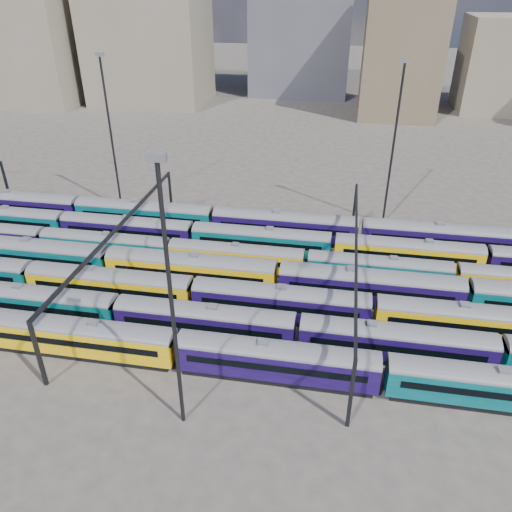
% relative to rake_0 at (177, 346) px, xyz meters
% --- Properties ---
extents(ground, '(500.00, 500.00, 0.00)m').
position_rel_rake_0_xyz_m(ground, '(7.72, 15.00, -2.69)').
color(ground, '#413B37').
rests_on(ground, ground).
extents(rake_0, '(124.71, 3.04, 5.12)m').
position_rel_rake_0_xyz_m(rake_0, '(0.00, 0.00, 0.00)').
color(rake_0, black).
rests_on(rake_0, ground).
extents(rake_1, '(123.83, 3.02, 5.08)m').
position_rel_rake_0_xyz_m(rake_1, '(12.01, 5.00, -0.02)').
color(rake_1, black).
rests_on(rake_1, ground).
extents(rake_2, '(106.13, 3.11, 5.24)m').
position_rel_rake_0_xyz_m(rake_2, '(9.48, 10.00, 0.06)').
color(rake_2, black).
rests_on(rake_2, ground).
extents(rake_3, '(113.10, 3.31, 5.59)m').
position_rel_rake_0_xyz_m(rake_3, '(-2.88, 15.00, 0.25)').
color(rake_3, black).
rests_on(rake_3, ground).
extents(rake_4, '(133.50, 2.79, 4.69)m').
position_rel_rake_0_xyz_m(rake_4, '(21.16, 20.00, -0.23)').
color(rake_4, black).
rests_on(rake_4, ground).
extents(rake_5, '(122.92, 3.00, 5.05)m').
position_rel_rake_0_xyz_m(rake_5, '(14.95, 25.00, -0.04)').
color(rake_5, black).
rests_on(rake_5, ground).
extents(rake_6, '(134.55, 3.28, 5.54)m').
position_rel_rake_0_xyz_m(rake_6, '(-3.79, 30.00, 0.22)').
color(rake_6, black).
rests_on(rake_6, ground).
extents(gantry_1, '(0.35, 40.35, 8.03)m').
position_rel_rake_0_xyz_m(gantry_1, '(-12.28, 15.00, 4.10)').
color(gantry_1, black).
rests_on(gantry_1, ground).
extents(gantry_2, '(0.35, 40.35, 8.03)m').
position_rel_rake_0_xyz_m(gantry_2, '(17.72, 15.00, 4.10)').
color(gantry_2, black).
rests_on(gantry_2, ground).
extents(mast_1, '(1.40, 0.50, 25.60)m').
position_rel_rake_0_xyz_m(mast_1, '(-22.28, 37.00, 11.28)').
color(mast_1, black).
rests_on(mast_1, ground).
extents(mast_2, '(1.40, 0.50, 25.60)m').
position_rel_rake_0_xyz_m(mast_2, '(2.72, -7.00, 11.28)').
color(mast_2, black).
rests_on(mast_2, ground).
extents(mast_3, '(1.40, 0.50, 25.60)m').
position_rel_rake_0_xyz_m(mast_3, '(22.72, 39.00, 11.28)').
color(mast_3, black).
rests_on(mast_3, ground).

